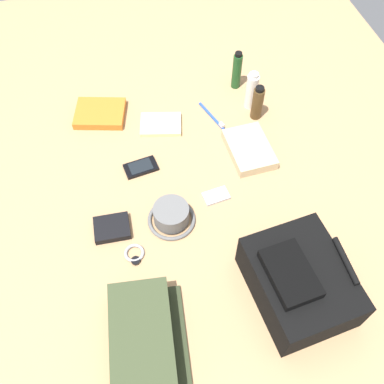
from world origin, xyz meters
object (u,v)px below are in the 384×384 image
(wristwatch, at_px, (134,254))
(paperback_novel, at_px, (100,114))
(toothbrush, at_px, (213,117))
(cell_phone, at_px, (141,167))
(shampoo_bottle, at_px, (237,71))
(toiletry_pouch, at_px, (144,337))
(backpack, at_px, (299,282))
(notepad, at_px, (161,124))
(cologne_bottle, at_px, (257,103))
(bucket_hat, at_px, (171,216))
(folded_towel, at_px, (249,149))
(toothpaste_tube, at_px, (252,91))
(wallet, at_px, (112,228))
(media_player, at_px, (216,196))

(wristwatch, bearing_deg, paperback_novel, -177.69)
(toothbrush, bearing_deg, cell_phone, -61.38)
(shampoo_bottle, bearing_deg, toothbrush, -41.92)
(toiletry_pouch, bearing_deg, cell_phone, 170.66)
(cell_phone, xyz_separation_m, toothbrush, (-0.17, 0.31, 0.00))
(backpack, bearing_deg, cell_phone, -147.61)
(toiletry_pouch, distance_m, paperback_novel, 0.87)
(paperback_novel, bearing_deg, cell_phone, 19.88)
(shampoo_bottle, height_order, toothbrush, shampoo_bottle)
(shampoo_bottle, bearing_deg, notepad, -67.39)
(shampoo_bottle, relative_size, cell_phone, 1.35)
(shampoo_bottle, bearing_deg, cologne_bottle, 7.69)
(bucket_hat, distance_m, folded_towel, 0.39)
(shampoo_bottle, bearing_deg, toothpaste_tube, 9.89)
(toothbrush, bearing_deg, notepad, -93.25)
(wristwatch, relative_size, notepad, 0.47)
(cologne_bottle, bearing_deg, toothbrush, -99.84)
(cell_phone, distance_m, toothbrush, 0.35)
(backpack, height_order, shampoo_bottle, same)
(cell_phone, relative_size, wallet, 1.09)
(backpack, distance_m, toothpaste_tube, 0.76)
(notepad, bearing_deg, backpack, 31.08)
(backpack, bearing_deg, media_player, -160.85)
(media_player, distance_m, folded_towel, 0.23)
(cologne_bottle, xyz_separation_m, wallet, (0.36, -0.60, -0.06))
(cell_phone, relative_size, folded_towel, 0.60)
(wristwatch, distance_m, notepad, 0.53)
(bucket_hat, distance_m, notepad, 0.41)
(toothpaste_tube, relative_size, cell_phone, 1.31)
(paperback_novel, height_order, toothbrush, paperback_novel)
(cologne_bottle, distance_m, wallet, 0.70)
(media_player, distance_m, wallet, 0.35)
(wristwatch, bearing_deg, notepad, 159.54)
(shampoo_bottle, xyz_separation_m, media_player, (0.49, -0.22, -0.07))
(backpack, height_order, toiletry_pouch, backpack)
(cologne_bottle, relative_size, media_player, 1.59)
(cologne_bottle, distance_m, wristwatch, 0.72)
(paperback_novel, relative_size, notepad, 1.42)
(toothpaste_tube, bearing_deg, shampoo_bottle, -170.11)
(wallet, bearing_deg, notepad, 151.77)
(cell_phone, bearing_deg, toothpaste_tube, 113.32)
(paperback_novel, height_order, media_player, paperback_novel)
(media_player, bearing_deg, wallet, -83.34)
(toothpaste_tube, height_order, cell_phone, toothpaste_tube)
(backpack, bearing_deg, cologne_bottle, 170.32)
(toothbrush, bearing_deg, media_player, -14.25)
(toothpaste_tube, distance_m, wristwatch, 0.75)
(toothpaste_tube, height_order, wristwatch, toothpaste_tube)
(paperback_novel, bearing_deg, backpack, 28.42)
(notepad, bearing_deg, toiletry_pouch, -2.15)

